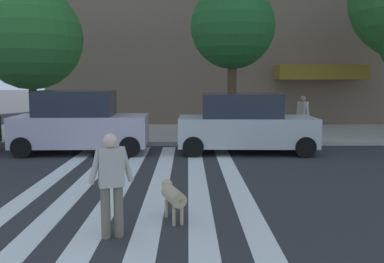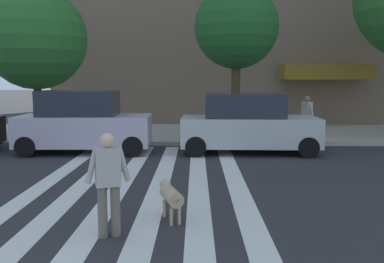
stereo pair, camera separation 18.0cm
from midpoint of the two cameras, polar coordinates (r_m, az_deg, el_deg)
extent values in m
plane|color=#2B2B2D|center=(8.94, -16.79, -9.26)|extent=(160.00, 160.00, 0.00)
cube|color=#AEA69A|center=(18.85, -7.47, -0.23)|extent=(80.00, 6.00, 0.15)
cube|color=silver|center=(9.22, -21.78, -8.95)|extent=(0.45, 14.05, 0.01)
cube|color=silver|center=(8.92, -16.35, -9.26)|extent=(0.45, 14.05, 0.01)
cube|color=silver|center=(8.71, -10.60, -9.50)|extent=(0.45, 14.05, 0.01)
cube|color=silver|center=(8.58, -4.60, -9.64)|extent=(0.45, 14.05, 0.01)
cube|color=silver|center=(8.55, 1.50, -9.69)|extent=(0.45, 14.05, 0.01)
cube|color=silver|center=(8.61, 7.59, -9.62)|extent=(0.45, 14.05, 0.01)
cube|color=olive|center=(21.85, 17.56, 7.54)|extent=(4.21, 1.60, 0.70)
cube|color=#BDAFC3|center=(14.66, -13.71, 0.17)|extent=(4.36, 1.99, 0.99)
cube|color=#232833|center=(14.62, -14.47, 3.69)|extent=(2.51, 1.72, 0.81)
cylinder|color=black|center=(15.29, -6.81, -0.97)|extent=(0.67, 0.24, 0.66)
cylinder|color=black|center=(13.60, -7.54, -2.00)|extent=(0.67, 0.24, 0.66)
cylinder|color=black|center=(15.98, -18.86, -0.96)|extent=(0.67, 0.24, 0.66)
cylinder|color=black|center=(14.38, -20.95, -1.92)|extent=(0.67, 0.24, 0.66)
cube|color=beige|center=(14.34, 8.00, 0.04)|extent=(4.52, 2.06, 0.94)
cube|color=#232833|center=(14.24, 7.34, 3.47)|extent=(2.60, 1.77, 0.77)
cylinder|color=black|center=(15.53, 14.10, -1.02)|extent=(0.67, 0.24, 0.66)
cylinder|color=black|center=(13.82, 15.61, -2.06)|extent=(0.67, 0.24, 0.66)
cylinder|color=black|center=(15.19, 1.04, -0.98)|extent=(0.67, 0.24, 0.66)
cylinder|color=black|center=(13.44, 0.89, -2.04)|extent=(0.67, 0.24, 0.66)
cylinder|color=#4C3823|center=(17.57, -19.55, 3.64)|extent=(0.29, 0.29, 2.76)
sphere|color=#286628|center=(17.60, -19.89, 11.62)|extent=(3.90, 3.90, 3.90)
cylinder|color=#4C3823|center=(16.48, 6.14, 4.88)|extent=(0.35, 0.35, 3.37)
sphere|color=#1E5623|center=(16.58, 6.26, 13.74)|extent=(3.16, 3.16, 3.16)
cylinder|color=#6B6051|center=(6.89, -11.09, -10.47)|extent=(0.19, 0.19, 0.82)
cylinder|color=#6B6051|center=(6.92, -9.42, -10.37)|extent=(0.19, 0.19, 0.82)
cube|color=#B2ADA3|center=(6.72, -10.39, -4.64)|extent=(0.44, 0.35, 0.60)
cylinder|color=#B2ADA3|center=(6.69, -12.44, -4.49)|extent=(0.24, 0.16, 0.57)
cylinder|color=#B2ADA3|center=(6.75, -8.37, -4.29)|extent=(0.24, 0.16, 0.57)
sphere|color=beige|center=(6.65, -10.47, -1.18)|extent=(0.28, 0.28, 0.22)
cylinder|color=tan|center=(7.50, -2.06, -8.56)|extent=(0.46, 0.73, 0.26)
sphere|color=tan|center=(7.87, -2.91, -7.06)|extent=(0.25, 0.25, 0.20)
cylinder|color=tan|center=(7.08, -1.07, -9.09)|extent=(0.11, 0.23, 0.16)
cylinder|color=tan|center=(7.79, -3.04, -10.20)|extent=(0.07, 0.07, 0.32)
cylinder|color=tan|center=(7.82, -2.04, -10.11)|extent=(0.07, 0.07, 0.32)
cylinder|color=tan|center=(7.35, -2.06, -11.26)|extent=(0.07, 0.07, 0.32)
cylinder|color=tan|center=(7.39, -1.00, -11.15)|extent=(0.07, 0.07, 0.32)
cylinder|color=black|center=(17.02, 15.51, 0.42)|extent=(0.20, 0.20, 0.82)
cylinder|color=black|center=(17.16, 15.06, 0.49)|extent=(0.20, 0.20, 0.82)
cube|color=#B2ADA3|center=(17.03, 15.36, 2.83)|extent=(0.39, 0.45, 0.60)
cylinder|color=#B2ADA3|center=(16.85, 15.92, 2.87)|extent=(0.18, 0.24, 0.57)
cylinder|color=#B2ADA3|center=(17.20, 14.82, 2.99)|extent=(0.18, 0.24, 0.57)
sphere|color=#936B51|center=(17.00, 15.41, 4.21)|extent=(0.30, 0.30, 0.22)
camera|label=1|loc=(0.09, -89.44, 0.07)|focal=40.03mm
camera|label=2|loc=(0.09, 90.56, -0.07)|focal=40.03mm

